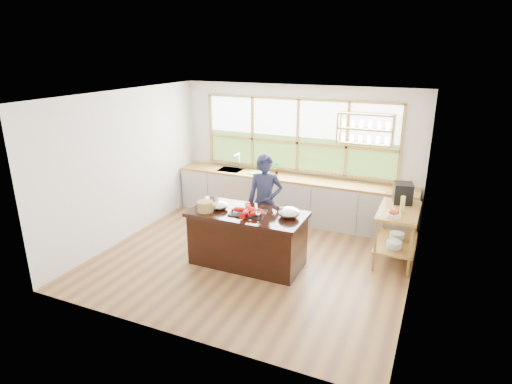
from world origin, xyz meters
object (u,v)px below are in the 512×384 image
Objects in this scene: cook at (265,202)px; island at (248,238)px; espresso_machine at (403,193)px; wicker_basket at (205,206)px.

island is at bearing -110.13° from cook.
island is at bearing -158.46° from espresso_machine.
wicker_basket is (-0.63, -0.22, 0.53)m from island.
cook is (0.01, 0.70, 0.39)m from island.
espresso_machine is 3.29m from wicker_basket.
cook reaches higher than island.
cook is 2.32m from espresso_machine.
cook is 4.92× the size of espresso_machine.
wicker_basket is at bearing -161.41° from espresso_machine.
island is 7.21× the size of wicker_basket.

